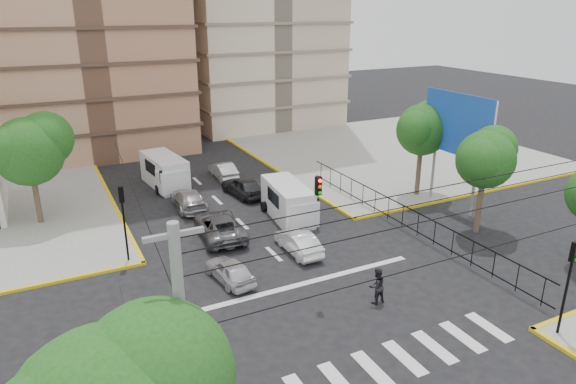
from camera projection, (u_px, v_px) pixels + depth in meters
ground at (316, 294)px, 25.91m from camera, size 160.00×160.00×0.00m
sidewalk_ne at (391, 151)px, 51.14m from camera, size 26.00×26.00×0.15m
crosswalk_stripes at (389, 363)px, 20.87m from camera, size 12.00×2.40×0.01m
stop_line at (305, 283)px, 26.92m from camera, size 13.00×0.40×0.01m
park_fence at (402, 229)px, 33.50m from camera, size 0.10×22.50×1.66m
billboard at (458, 126)px, 35.02m from camera, size 0.36×6.20×8.10m
tree_park_a at (487, 157)px, 31.43m from camera, size 4.41×3.60×6.83m
tree_park_c at (423, 127)px, 37.62m from camera, size 4.65×3.80×7.25m
tree_tudor at (30, 148)px, 32.55m from camera, size 5.39×4.40×7.43m
traffic_light_se at (570, 273)px, 21.60m from camera, size 0.28×0.22×4.40m
traffic_light_nw at (123, 211)px, 28.10m from camera, size 0.28×0.22×4.40m
traffic_light_hanging at (342, 197)px, 22.19m from camera, size 18.00×9.12×0.92m
utility_pole_sw at (186, 382)px, 12.92m from camera, size 1.40×0.28×9.00m
van_right_lane at (289, 203)px, 34.72m from camera, size 2.67×5.56×2.41m
van_left_lane at (166, 173)px, 40.87m from camera, size 2.78×5.78×2.51m
car_silver_front_left at (230, 270)px, 26.97m from camera, size 1.95×3.82×1.25m
car_white_front_right at (298, 242)px, 30.10m from camera, size 1.39×3.95×1.30m
car_grey_mid_left at (219, 225)px, 32.16m from camera, size 2.97×5.61×1.50m
car_silver_rear_left at (189, 199)px, 36.73m from camera, size 2.19×4.87×1.39m
car_darkgrey_mid_right at (243, 186)px, 39.15m from camera, size 2.41×4.67×1.52m
car_white_rear_right at (223, 170)px, 43.24m from camera, size 1.55×4.13×1.35m
pedestrian_crosswalk at (377, 286)px, 24.88m from camera, size 0.93×0.74×1.85m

